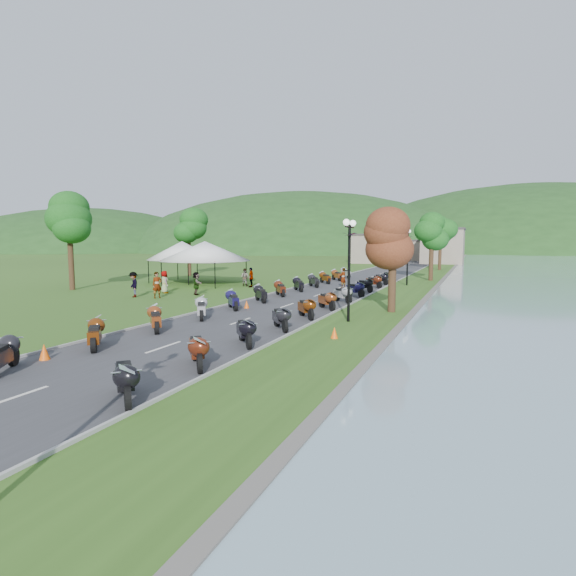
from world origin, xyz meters
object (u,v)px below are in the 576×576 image
at_px(pedestrian_c, 134,297).
at_px(vendor_tent_main, 205,263).
at_px(pedestrian_b, 245,286).
at_px(pedestrian_a, 158,298).

bearing_deg(pedestrian_c, vendor_tent_main, 129.14).
bearing_deg(pedestrian_b, pedestrian_c, 73.98).
bearing_deg(vendor_tent_main, pedestrian_b, -0.59).
relative_size(pedestrian_a, pedestrian_b, 1.18).
bearing_deg(pedestrian_c, pedestrian_b, 106.37).
bearing_deg(vendor_tent_main, pedestrian_c, -86.57).
bearing_deg(pedestrian_b, vendor_tent_main, 2.73).
xyz_separation_m(vendor_tent_main, pedestrian_b, (4.16, -0.04, -2.00)).
xyz_separation_m(vendor_tent_main, pedestrian_c, (0.61, -10.16, -2.00)).
bearing_deg(pedestrian_a, pedestrian_b, 22.54).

